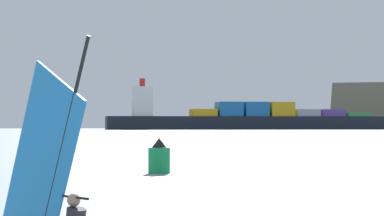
{
  "coord_description": "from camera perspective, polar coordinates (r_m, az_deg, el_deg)",
  "views": [
    {
      "loc": [
        0.01,
        -16.64,
        2.43
      ],
      "look_at": [
        -1.87,
        6.7,
        2.9
      ],
      "focal_mm": 84.73,
      "sensor_mm": 36.0,
      "label": 1
    }
  ],
  "objects": [
    {
      "name": "cargo_ship",
      "position": [
        655.22,
        3.57,
        -0.65
      ],
      "size": [
        213.29,
        74.99,
        36.38
      ],
      "rotation": [
        0.0,
        0.0,
        0.24
      ],
      "color": "black",
      "rests_on": "ground_plane"
    },
    {
      "name": "channel_buoy",
      "position": [
        46.81,
        -2.08,
        -3.15
      ],
      "size": [
        1.13,
        1.13,
        1.83
      ],
      "color": "#19994C",
      "rests_on": "ground_plane"
    },
    {
      "name": "windsurfer",
      "position": [
        15.3,
        -8.28,
        -6.64
      ],
      "size": [
        3.21,
        3.48,
        4.13
      ],
      "rotation": [
        0.0,
        0.0,
        5.45
      ],
      "color": "red",
      "rests_on": "ground_plane"
    }
  ]
}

